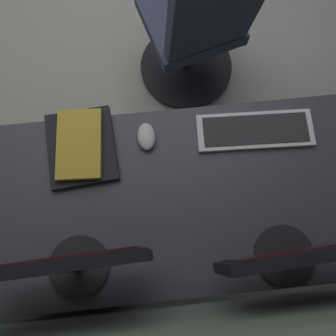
{
  "coord_description": "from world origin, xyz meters",
  "views": [
    {
      "loc": [
        -0.17,
        1.84,
        1.89
      ],
      "look_at": [
        -0.2,
        1.59,
        0.95
      ],
      "focal_mm": 36.27,
      "sensor_mm": 36.0,
      "label": 1
    }
  ],
  "objects": [
    {
      "name": "monitor_primary",
      "position": [
        -0.56,
        1.86,
        0.96
      ],
      "size": [
        0.5,
        0.2,
        0.4
      ],
      "color": "black",
      "rests_on": "desk"
    },
    {
      "name": "book_stack_near",
      "position": [
        0.1,
        1.42,
        0.75
      ],
      "size": [
        0.26,
        0.3,
        0.05
      ],
      "color": "black",
      "rests_on": "desk"
    },
    {
      "name": "mouse_main",
      "position": [
        -0.14,
        1.41,
        0.75
      ],
      "size": [
        0.06,
        0.1,
        0.03
      ],
      "primitive_type": "ellipsoid",
      "color": "silver",
      "rests_on": "desk"
    },
    {
      "name": "desk",
      "position": [
        -0.2,
        1.64,
        0.67
      ],
      "size": [
        2.33,
        0.66,
        0.73
      ],
      "color": "#38383D",
      "rests_on": "ground"
    },
    {
      "name": "keyboard_main",
      "position": [
        -0.53,
        1.42,
        0.74
      ],
      "size": [
        0.43,
        0.16,
        0.02
      ],
      "color": "silver",
      "rests_on": "desk"
    },
    {
      "name": "drawer_pedestal",
      "position": [
        0.14,
        1.66,
        0.35
      ],
      "size": [
        0.4,
        0.51,
        0.69
      ],
      "color": "#38383D",
      "rests_on": "ground"
    },
    {
      "name": "monitor_secondary",
      "position": [
        0.12,
        1.83,
        0.97
      ],
      "size": [
        0.5,
        0.2,
        0.41
      ],
      "color": "black",
      "rests_on": "desk"
    },
    {
      "name": "office_chair",
      "position": [
        -0.42,
        0.78,
        0.46
      ],
      "size": [
        0.56,
        0.6,
        0.97
      ],
      "color": "#383D56",
      "rests_on": "ground"
    }
  ]
}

